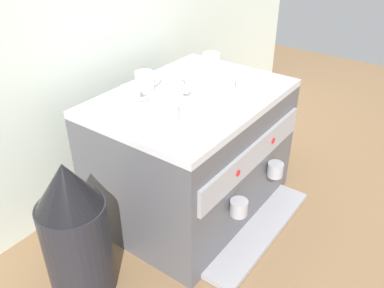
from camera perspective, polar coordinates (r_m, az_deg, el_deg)
The scene contains 14 objects.
ground_plane at distance 1.57m, azimuth 0.00°, elevation -8.26°, with size 4.00×4.00×0.00m, color brown.
tiled_backsplash_wall at distance 1.56m, azimuth -11.29°, elevation 10.55°, with size 2.80×0.03×0.93m, color silver.
espresso_machine at distance 1.44m, azimuth 0.14°, elevation -1.36°, with size 0.66×0.59×0.46m.
ceramic_cup_0 at distance 1.08m, azimuth 1.12°, elevation 3.06°, with size 0.07×0.09×0.07m.
ceramic_cup_1 at distance 1.26m, azimuth -8.53°, elevation 6.75°, with size 0.09×0.07×0.06m.
ceramic_cup_2 at distance 1.35m, azimuth -6.58°, elevation 8.77°, with size 0.10×0.06×0.07m.
ceramic_cup_3 at distance 1.14m, azimuth -3.92°, elevation 4.80°, with size 0.10×0.11×0.08m.
ceramic_cup_4 at distance 1.33m, azimuth -2.35°, elevation 8.94°, with size 0.07×0.12×0.08m.
ceramic_cup_5 at distance 1.53m, azimuth 2.62°, elevation 11.53°, with size 0.10×0.06×0.06m.
ceramic_bowl_0 at distance 1.37m, azimuth 8.41°, elevation 8.37°, with size 0.10×0.10×0.04m.
ceramic_bowl_1 at distance 1.41m, azimuth 1.49°, elevation 9.40°, with size 0.11×0.11×0.04m.
ceramic_bowl_2 at distance 1.26m, azimuth 4.03°, elevation 6.37°, with size 0.13×0.13×0.03m.
coffee_grinder at distance 1.18m, azimuth -16.19°, elevation -11.79°, with size 0.19×0.19×0.44m.
milk_pitcher at distance 1.87m, azimuth 10.01°, elevation 1.11°, with size 0.11×0.11×0.15m, color #B7B7BC.
Camera 1 is at (-0.98, -0.71, 1.00)m, focal length 37.78 mm.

